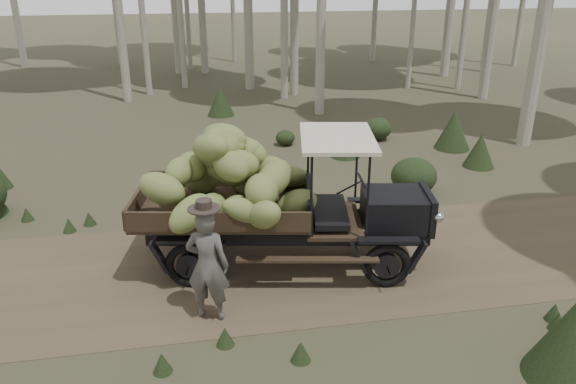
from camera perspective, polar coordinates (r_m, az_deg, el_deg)
name	(u,v)px	position (r m, az deg, el deg)	size (l,w,h in m)	color
ground	(224,270)	(10.24, -6.56, -7.91)	(120.00, 120.00, 0.00)	#473D2B
dirt_track	(224,270)	(10.24, -6.56, -7.89)	(70.00, 4.00, 0.01)	brown
banana_truck	(255,184)	(9.76, -3.41, 0.86)	(5.49, 2.89, 2.65)	black
farmer	(208,264)	(8.56, -8.17, -7.24)	(0.77, 0.64, 1.97)	#514E4A
undergrowth	(207,238)	(10.20, -8.21, -4.67)	(23.78, 22.81, 1.37)	#233319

